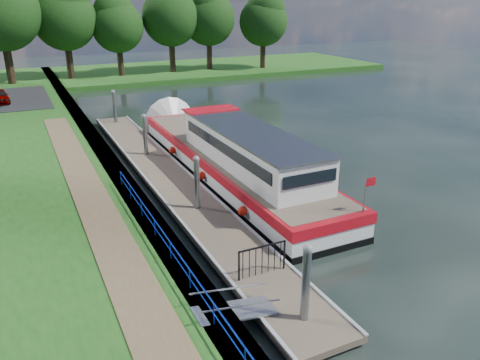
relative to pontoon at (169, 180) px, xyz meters
name	(u,v)px	position (x,y,z in m)	size (l,w,h in m)	color
ground	(294,319)	(0.00, -13.00, -0.18)	(160.00, 160.00, 0.00)	black
bank_edge	(114,173)	(-2.55, 2.00, 0.20)	(1.10, 90.00, 0.78)	#473D2D
far_bank	(165,71)	(12.00, 39.00, 0.12)	(60.00, 18.00, 0.60)	#1C4D16
footpath	(103,222)	(-4.40, -5.00, 0.62)	(1.60, 40.00, 0.05)	brown
blue_fence	(179,259)	(-2.75, -10.00, 1.13)	(0.04, 18.04, 0.72)	#0C2DBF
pontoon	(169,180)	(0.00, 0.00, 0.00)	(2.50, 30.00, 0.56)	brown
mooring_piles	(167,162)	(0.00, 0.00, 1.10)	(0.30, 27.30, 3.55)	gray
gangway	(235,310)	(-1.85, -12.50, 0.44)	(2.58, 1.00, 0.92)	#A5A8AD
gate_panel	(262,256)	(0.00, -10.80, 0.97)	(1.85, 0.05, 1.15)	black
barge	(227,155)	(3.60, 0.18, 0.90)	(4.36, 21.15, 4.78)	black
horizon_trees	(53,14)	(-1.61, 35.68, 7.76)	(54.38, 10.03, 12.87)	#332316
car_a	(0,96)	(-8.11, 23.30, 1.25)	(1.40, 3.49, 1.19)	#999999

